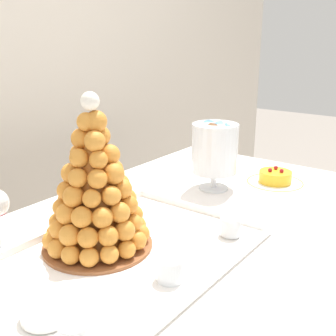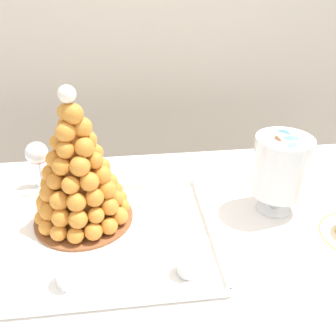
{
  "view_description": "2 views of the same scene",
  "coord_description": "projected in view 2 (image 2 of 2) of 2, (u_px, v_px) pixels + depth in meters",
  "views": [
    {
      "loc": [
        -0.83,
        -0.57,
        1.24
      ],
      "look_at": [
        0.0,
        0.05,
        0.91
      ],
      "focal_mm": 45.57,
      "sensor_mm": 36.0,
      "label": 1
    },
    {
      "loc": [
        -0.09,
        -0.71,
        1.37
      ],
      "look_at": [
        -0.0,
        -0.0,
        0.96
      ],
      "focal_mm": 39.78,
      "sensor_mm": 36.0,
      "label": 2
    }
  ],
  "objects": [
    {
      "name": "buffet_table",
      "position": [
        168.0,
        264.0,
        0.97
      ],
      "size": [
        1.45,
        0.91,
        0.76
      ],
      "color": "brown",
      "rests_on": "ground_plane"
    },
    {
      "name": "serving_tray",
      "position": [
        77.0,
        240.0,
        0.91
      ],
      "size": [
        0.66,
        0.43,
        0.02
      ],
      "color": "white",
      "rests_on": "buffet_table"
    },
    {
      "name": "croquembouche",
      "position": [
        78.0,
        173.0,
        0.91
      ],
      "size": [
        0.25,
        0.25,
        0.36
      ],
      "color": "brown",
      "rests_on": "serving_tray"
    },
    {
      "name": "dessert_cup_mid_left",
      "position": [
        70.0,
        275.0,
        0.78
      ],
      "size": [
        0.06,
        0.06,
        0.05
      ],
      "color": "silver",
      "rests_on": "serving_tray"
    },
    {
      "name": "dessert_cup_centre",
      "position": [
        189.0,
        265.0,
        0.8
      ],
      "size": [
        0.05,
        0.05,
        0.05
      ],
      "color": "silver",
      "rests_on": "serving_tray"
    },
    {
      "name": "macaron_goblet",
      "position": [
        281.0,
        166.0,
        0.96
      ],
      "size": [
        0.15,
        0.15,
        0.23
      ],
      "color": "white",
      "rests_on": "buffet_table"
    },
    {
      "name": "wine_glass",
      "position": [
        37.0,
        155.0,
        1.07
      ],
      "size": [
        0.07,
        0.07,
        0.15
      ],
      "color": "silver",
      "rests_on": "buffet_table"
    }
  ]
}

